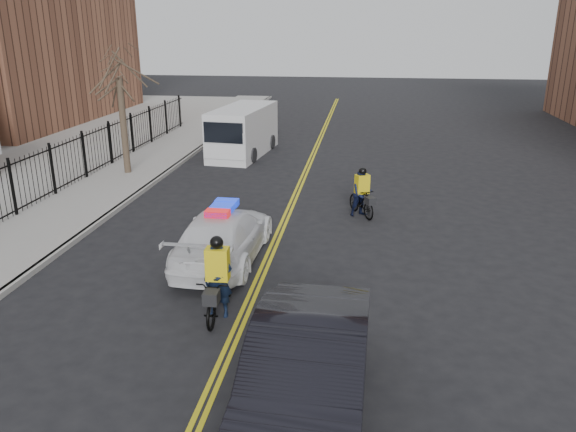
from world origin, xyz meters
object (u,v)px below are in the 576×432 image
(cyclist_near, at_px, (219,289))
(dark_sedan, at_px, (306,378))
(cargo_van, at_px, (242,132))
(cyclist_far, at_px, (362,197))
(police_cruiser, at_px, (223,235))

(cyclist_near, bearing_deg, dark_sedan, -57.22)
(cargo_van, height_order, cyclist_far, cargo_van)
(cargo_van, bearing_deg, cyclist_near, -73.33)
(dark_sedan, height_order, cyclist_far, dark_sedan)
(dark_sedan, xyz_separation_m, cyclist_far, (0.75, 10.83, -0.21))
(police_cruiser, height_order, dark_sedan, dark_sedan)
(dark_sedan, height_order, cyclist_near, cyclist_near)
(police_cruiser, xyz_separation_m, cargo_van, (-2.32, 13.17, 0.43))
(police_cruiser, xyz_separation_m, dark_sedan, (2.98, -6.45, 0.15))
(cargo_van, relative_size, cyclist_near, 2.97)
(cyclist_near, xyz_separation_m, cyclist_far, (3.06, 7.47, 0.01))
(police_cruiser, bearing_deg, dark_sedan, 115.85)
(police_cruiser, bearing_deg, cargo_van, -78.92)
(cargo_van, bearing_deg, police_cruiser, -73.73)
(cargo_van, xyz_separation_m, cyclist_far, (6.05, -8.79, -0.49))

